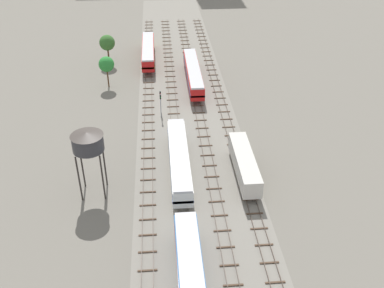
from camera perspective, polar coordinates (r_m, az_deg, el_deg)
ground_plane at (r=83.78m, az=-0.61°, el=3.19°), size 480.00×480.00×0.00m
ballast_bed at (r=83.78m, az=-0.61°, el=3.19°), size 18.94×176.00×0.01m
track_far_left at (r=84.47m, az=-5.73°, el=3.38°), size 2.40×126.00×0.29m
track_left at (r=84.47m, az=-2.35°, el=3.53°), size 2.40×126.00×0.29m
track_centre_left at (r=84.77m, az=1.02°, el=3.67°), size 2.40×126.00×0.29m
track_centre at (r=85.35m, az=4.36°, el=3.79°), size 2.40×126.00×0.29m
freight_boxcar_centre_near at (r=67.71m, az=6.86°, el=-2.54°), size 2.87×14.00×3.60m
diesel_railcar_left_mid at (r=68.03m, az=-1.69°, el=-1.95°), size 2.96×20.50×3.80m
passenger_coach_centre_left_midfar at (r=97.36m, az=0.16°, el=9.31°), size 2.96×22.00×3.80m
diesel_railcar_far_left_far at (r=110.38m, az=-5.75°, el=12.02°), size 2.96×20.50×3.80m
water_tower at (r=62.04m, az=-13.49°, el=0.25°), size 4.62×4.62×10.47m
signal_post_nearest at (r=85.42m, az=-4.15°, el=5.95°), size 0.28×0.47×4.58m
signal_post_near at (r=83.51m, az=-4.13°, el=5.42°), size 0.28×0.47×4.85m
lineside_tree_0 at (r=96.54m, az=-11.13°, el=10.18°), size 3.33×3.33×6.96m
lineside_tree_1 at (r=108.81m, az=-11.04°, el=12.85°), size 3.71×3.71×7.28m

